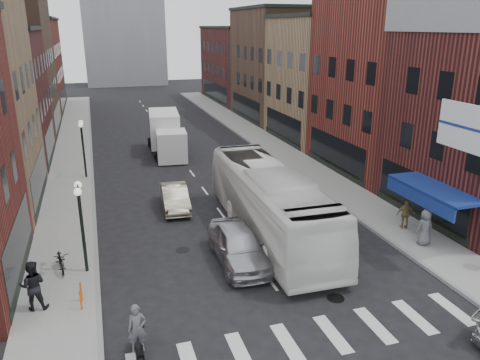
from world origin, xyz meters
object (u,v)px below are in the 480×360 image
Objects in this scene: sedan_left_near at (238,245)px; ped_right_b at (406,214)px; billboard_sign at (466,129)px; parked_bicycle at (61,260)px; streetlamp_near at (80,212)px; ped_left_solo at (33,285)px; ped_right_c at (425,227)px; box_truck at (166,134)px; transit_bus at (270,202)px; streetlamp_far at (82,139)px; sedan_left_far at (175,197)px; bike_rack at (81,296)px; motorcycle_rider at (138,337)px.

sedan_left_near is 3.12× the size of ped_right_b.
parked_bicycle is at bearing 166.93° from billboard_sign.
billboard_sign is at bearing -12.35° from streetlamp_near.
ped_right_c is (17.50, 0.20, -0.08)m from ped_left_solo.
ped_left_solo is at bearing -114.82° from parked_bicycle.
sedan_left_near is 2.81× the size of ped_right_c.
transit_bus is (2.48, -17.63, 0.10)m from box_truck.
billboard_sign is 23.92m from streetlamp_far.
streetlamp_far reaches higher than transit_bus.
streetlamp_far is 9.30m from sedan_left_far.
streetlamp_far is 22.62m from ped_right_c.
bike_rack is at bearing -115.65° from sedan_left_far.
sedan_left_near is at bearing -8.62° from streetlamp_near.
ped_left_solo is (-0.79, -2.87, 0.52)m from parked_bicycle.
streetlamp_far is 0.32× the size of transit_bus.
streetlamp_far is 16.52m from sedan_left_near.
box_truck is 23.17m from ped_right_c.
sedan_left_near reaches higher than bike_rack.
motorcycle_rider is at bearing 135.38° from ped_left_solo.
motorcycle_rider is 0.43× the size of sedan_left_near.
billboard_sign reaches higher than sedan_left_near.
ped_right_b reaches higher than bike_rack.
sedan_left_near is at bearing -83.72° from box_truck.
bike_rack is at bearing 23.10° from ped_right_b.
ped_right_b is at bearing -57.90° from box_truck.
streetlamp_near reaches higher than parked_bicycle.
motorcycle_rider is 1.20× the size of ped_right_c.
streetlamp_near is at bearing 167.65° from billboard_sign.
box_truck is at bearing 58.45° from parked_bicycle.
bike_rack is 0.10× the size of box_truck.
sedan_left_near is at bearing -20.13° from parked_bicycle.
streetlamp_far is at bearing 90.00° from streetlamp_near.
ped_right_c is (-0.33, 1.28, -5.08)m from billboard_sign.
billboard_sign is 11.05m from sedan_left_near.
streetlamp_near and streetlamp_far have the same top height.
motorcycle_rider is 7.44m from sedan_left_near.
streetlamp_far is 21.53m from ped_right_b.
motorcycle_rider reaches higher than bike_rack.
ped_left_solo is at bearing 130.06° from motorcycle_rider.
streetlamp_near is 3.52m from ped_left_solo.
motorcycle_rider is at bearing -131.21° from sedan_left_near.
box_truck is (-9.45, 22.58, -4.46)m from billboard_sign.
ped_right_c reaches higher than ped_right_b.
billboard_sign is at bearing -61.18° from box_truck.
ped_right_b is (9.44, -19.37, -0.71)m from box_truck.
box_truck is at bearing -106.00° from ped_left_solo.
streetlamp_far is at bearing 76.20° from parked_bicycle.
billboard_sign reaches higher than sedan_left_far.
ped_left_solo is (-1.65, 0.28, 0.58)m from bike_rack.
sedan_left_far is (5.01, 6.48, -2.22)m from streetlamp_near.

